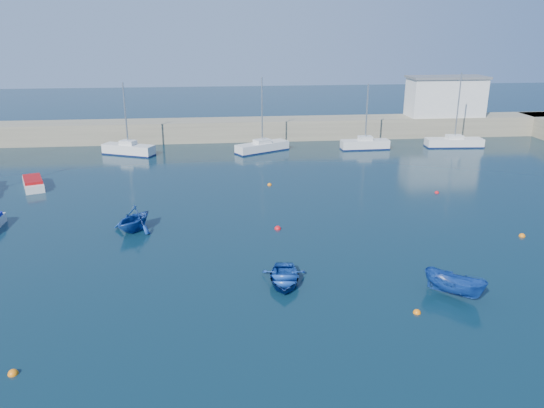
{
  "coord_description": "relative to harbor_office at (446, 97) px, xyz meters",
  "views": [
    {
      "loc": [
        -1.06,
        -23.33,
        14.38
      ],
      "look_at": [
        2.99,
        14.17,
        1.6
      ],
      "focal_mm": 35.0,
      "sensor_mm": 36.0,
      "label": 1
    }
  ],
  "objects": [
    {
      "name": "sailboat_6",
      "position": [
        -25.56,
        -7.56,
        -4.51
      ],
      "size": [
        6.7,
        4.87,
        8.7
      ],
      "rotation": [
        0.0,
        0.0,
        2.08
      ],
      "color": "silver",
      "rests_on": "ground"
    },
    {
      "name": "harbor_office",
      "position": [
        0.0,
        0.0,
        0.0
      ],
      "size": [
        10.0,
        4.0,
        5.0
      ],
      "primitive_type": "cube",
      "color": "silver",
      "rests_on": "back_wall"
    },
    {
      "name": "buoy_1",
      "position": [
        -26.7,
        -32.93,
        -5.1
      ],
      "size": [
        0.5,
        0.5,
        0.5
      ],
      "primitive_type": "sphere",
      "color": "red",
      "rests_on": "ground"
    },
    {
      "name": "sailboat_7",
      "position": [
        -13.02,
        -7.59,
        -4.47
      ],
      "size": [
        5.86,
        1.8,
        7.82
      ],
      "rotation": [
        0.0,
        0.0,
        1.6
      ],
      "color": "silver",
      "rests_on": "ground"
    },
    {
      "name": "dinghy_center",
      "position": [
        -27.37,
        -41.69,
        -4.71
      ],
      "size": [
        3.11,
        4.03,
        0.77
      ],
      "primitive_type": "imported",
      "rotation": [
        0.0,
        0.0,
        -0.13
      ],
      "color": "navy",
      "rests_on": "ground"
    },
    {
      "name": "ground",
      "position": [
        -30.0,
        -46.0,
        -5.1
      ],
      "size": [
        220.0,
        220.0,
        0.0
      ],
      "primitive_type": "plane",
      "color": "#0B2431",
      "rests_on": "ground"
    },
    {
      "name": "buoy_0",
      "position": [
        -40.16,
        -48.83,
        -5.1
      ],
      "size": [
        0.45,
        0.45,
        0.45
      ],
      "primitive_type": "sphere",
      "color": "orange",
      "rests_on": "ground"
    },
    {
      "name": "sailboat_5",
      "position": [
        -41.19,
        -7.46,
        -4.43
      ],
      "size": [
        6.33,
        4.12,
        8.28
      ],
      "rotation": [
        0.0,
        0.0,
        1.15
      ],
      "color": "silver",
      "rests_on": "ground"
    },
    {
      "name": "back_wall",
      "position": [
        -30.0,
        0.0,
        -3.8
      ],
      "size": [
        96.0,
        4.5,
        2.6
      ],
      "primitive_type": "cube",
      "color": "gray",
      "rests_on": "ground"
    },
    {
      "name": "sailboat_8",
      "position": [
        -1.67,
        -7.53,
        -4.52
      ],
      "size": [
        7.05,
        2.43,
        9.02
      ],
      "rotation": [
        0.0,
        0.0,
        1.5
      ],
      "color": "silver",
      "rests_on": "ground"
    },
    {
      "name": "dinghy_right",
      "position": [
        -18.13,
        -44.14,
        -4.42
      ],
      "size": [
        3.44,
        3.45,
        1.37
      ],
      "primitive_type": "imported",
      "rotation": [
        0.0,
        0.0,
        0.78
      ],
      "color": "navy",
      "rests_on": "ground"
    },
    {
      "name": "buoy_4",
      "position": [
        -11.38,
        -25.65,
        -5.1
      ],
      "size": [
        0.38,
        0.38,
        0.38
      ],
      "primitive_type": "sphere",
      "color": "red",
      "rests_on": "ground"
    },
    {
      "name": "motorboat_2",
      "position": [
        -48.09,
        -19.98,
        -4.66
      ],
      "size": [
        3.13,
        4.8,
        0.93
      ],
      "rotation": [
        0.0,
        0.0,
        0.37
      ],
      "color": "silver",
      "rests_on": "ground"
    },
    {
      "name": "dinghy_left",
      "position": [
        -37.23,
        -32.13,
        -4.16
      ],
      "size": [
        4.45,
        4.63,
        1.88
      ],
      "primitive_type": "imported",
      "rotation": [
        0.0,
        0.0,
        -0.52
      ],
      "color": "navy",
      "rests_on": "ground"
    },
    {
      "name": "buoy_3",
      "position": [
        -26.14,
        -21.57,
        -5.1
      ],
      "size": [
        0.41,
        0.41,
        0.41
      ],
      "primitive_type": "sphere",
      "color": "orange",
      "rests_on": "ground"
    },
    {
      "name": "buoy_2",
      "position": [
        -9.45,
        -36.26,
        -5.1
      ],
      "size": [
        0.45,
        0.45,
        0.45
      ],
      "primitive_type": "sphere",
      "color": "orange",
      "rests_on": "ground"
    },
    {
      "name": "buoy_5",
      "position": [
        -20.84,
        -45.74,
        -5.1
      ],
      "size": [
        0.41,
        0.41,
        0.41
      ],
      "primitive_type": "sphere",
      "color": "orange",
      "rests_on": "ground"
    }
  ]
}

